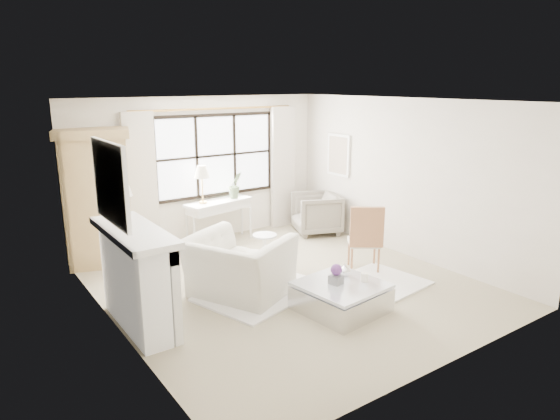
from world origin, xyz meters
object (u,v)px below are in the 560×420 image
(club_armchair, at_px, (238,267))
(coffee_table, at_px, (341,297))
(armoire, at_px, (97,197))
(console_table, at_px, (219,221))

(club_armchair, distance_m, coffee_table, 1.49)
(club_armchair, relative_size, coffee_table, 1.20)
(armoire, xyz_separation_m, console_table, (2.17, -0.04, -0.74))
(coffee_table, bearing_deg, armoire, 113.96)
(armoire, height_order, coffee_table, armoire)
(armoire, distance_m, coffee_table, 4.25)
(console_table, relative_size, club_armchair, 1.02)
(armoire, distance_m, club_armchair, 2.77)
(coffee_table, bearing_deg, console_table, 82.36)
(armoire, distance_m, console_table, 2.29)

